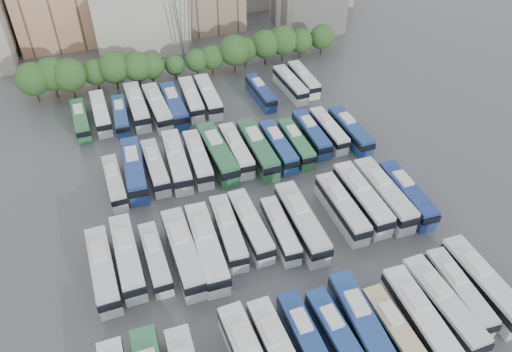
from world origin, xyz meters
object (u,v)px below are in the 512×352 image
object	(u,v)px
bus_r0_s5	(278,352)
bus_r3_s10	(261,92)
bus_r1_s4	(206,247)
bus_r3_s3	(137,106)
bus_r0_s13	(482,283)
bus_r2_s6	(217,153)
bus_r2_s7	(236,150)
bus_r3_s5	(174,105)
bus_r3_s4	(157,107)
bus_r1_s7	(280,230)
bus_r3_s6	(191,98)
bus_r1_s3	(183,252)
bus_r3_s2	(121,116)
bus_r0_s6	(306,340)
bus_r2_s2	(134,169)
bus_r1_s10	(342,208)
bus_r2_s5	(198,158)
bus_r2_s9	(278,146)
bus_r3_s0	(81,120)
bus_r0_s10	(420,319)
bus_r0_s12	(458,292)
bus_r3_s1	(101,113)
bus_r1_s11	(362,198)
bus_r2_s10	(296,143)
bus_r1_s6	(250,226)
bus_r3_s12	(290,84)
bus_r2_s13	(350,131)
bus_r0_s11	(442,305)
bus_r1_s8	(301,222)
bus_r2_s3	(155,167)
bus_r2_s1	(115,182)
bus_r0_s7	(337,336)
bus_r2_s11	(311,134)
bus_r0_s8	(361,324)
bus_r0_s9	(395,332)
bus_r1_s2	(155,258)
bus_r3_s7	(208,96)
bus_r1_s1	(127,257)
bus_r2_s12	(329,130)
bus_r1_s12	(384,194)

from	to	relation	value
bus_r0_s5	bus_r3_s10	size ratio (longest dim) A/B	1.15
bus_r1_s4	bus_r3_s3	xyz separation A→B (m)	(-3.20, 37.60, -0.12)
bus_r0_s13	bus_r2_s6	bearing A→B (deg)	122.64
bus_r2_s7	bus_r3_s3	world-z (taller)	bus_r3_s3
bus_r3_s5	bus_r3_s4	bearing A→B (deg)	173.93
bus_r0_s13	bus_r1_s7	xyz separation A→B (m)	(-19.49, 16.58, -0.36)
bus_r3_s6	bus_r3_s5	bearing A→B (deg)	-155.34
bus_r1_s3	bus_r3_s2	world-z (taller)	bus_r1_s3
bus_r0_s6	bus_r2_s2	world-z (taller)	bus_r2_s2
bus_r1_s10	bus_r3_s6	distance (m)	38.38
bus_r1_s3	bus_r2_s5	distance (m)	19.86
bus_r2_s9	bus_r3_s0	xyz separation A→B (m)	(-29.93, 18.83, -0.15)
bus_r0_s6	bus_r3_s6	world-z (taller)	bus_r3_s6
bus_r0_s6	bus_r0_s10	world-z (taller)	bus_r0_s10
bus_r0_s12	bus_r3_s1	world-z (taller)	bus_r3_s1
bus_r1_s11	bus_r2_s5	size ratio (longest dim) A/B	1.09
bus_r2_s10	bus_r3_s0	size ratio (longest dim) A/B	1.02
bus_r1_s6	bus_r2_s2	size ratio (longest dim) A/B	0.92
bus_r2_s9	bus_r0_s13	bearing A→B (deg)	-69.49
bus_r1_s7	bus_r3_s12	xyz separation A→B (m)	(16.13, 36.12, 0.11)
bus_r2_s13	bus_r3_s4	distance (m)	34.71
bus_r0_s11	bus_r3_s3	bearing A→B (deg)	114.03
bus_r1_s8	bus_r2_s3	distance (m)	25.09
bus_r0_s10	bus_r2_s1	size ratio (longest dim) A/B	1.22
bus_r2_s10	bus_r2_s13	world-z (taller)	bus_r2_s13
bus_r3_s0	bus_r3_s5	distance (m)	16.51
bus_r2_s7	bus_r3_s10	world-z (taller)	bus_r2_s7
bus_r0_s7	bus_r2_s11	xyz separation A→B (m)	(13.09, 36.42, 0.03)
bus_r0_s8	bus_r2_s7	bearing A→B (deg)	97.89
bus_r1_s11	bus_r2_s3	distance (m)	31.70
bus_r1_s4	bus_r1_s10	bearing A→B (deg)	4.90
bus_r1_s7	bus_r3_s0	bearing A→B (deg)	124.75
bus_r0_s7	bus_r0_s12	distance (m)	16.25
bus_r0_s12	bus_r1_s6	xyz separation A→B (m)	(-19.82, 18.36, 0.08)
bus_r0_s5	bus_r0_s6	xyz separation A→B (m)	(3.40, 0.53, -0.16)
bus_r1_s4	bus_r1_s6	distance (m)	6.94
bus_r0_s9	bus_r1_s4	world-z (taller)	bus_r1_s4
bus_r1_s2	bus_r3_s7	world-z (taller)	bus_r3_s7
bus_r1_s1	bus_r3_s10	bearing A→B (deg)	47.54
bus_r1_s1	bus_r2_s7	size ratio (longest dim) A/B	1.07
bus_r1_s6	bus_r2_s12	distance (m)	26.62
bus_r1_s11	bus_r2_s3	world-z (taller)	bus_r1_s11
bus_r0_s5	bus_r3_s2	distance (m)	53.52
bus_r1_s4	bus_r2_s2	size ratio (longest dim) A/B	1.04
bus_r0_s8	bus_r1_s7	size ratio (longest dim) A/B	1.18
bus_r1_s2	bus_r0_s7	bearing A→B (deg)	-47.81
bus_r1_s1	bus_r2_s6	distance (m)	23.87
bus_r2_s9	bus_r3_s2	size ratio (longest dim) A/B	1.09
bus_r0_s8	bus_r1_s12	distance (m)	22.62
bus_r2_s13	bus_r3_s7	bearing A→B (deg)	135.20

